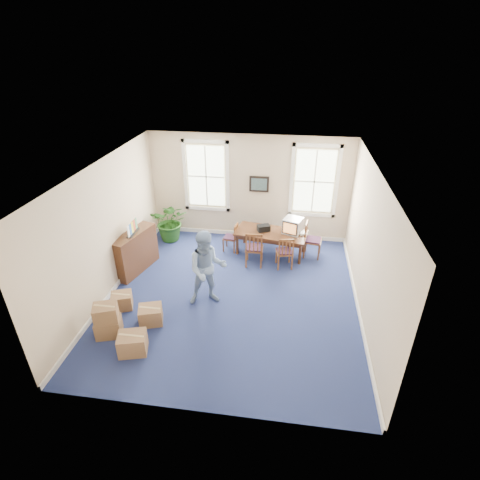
# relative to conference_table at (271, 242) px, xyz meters

# --- Properties ---
(floor) EXTENTS (6.50, 6.50, 0.00)m
(floor) POSITION_rel_conference_table_xyz_m (-0.77, -2.23, -0.34)
(floor) COLOR navy
(floor) RESTS_ON ground
(ceiling) EXTENTS (6.50, 6.50, 0.00)m
(ceiling) POSITION_rel_conference_table_xyz_m (-0.77, -2.23, 2.86)
(ceiling) COLOR white
(ceiling) RESTS_ON ground
(wall_back) EXTENTS (6.50, 0.00, 6.50)m
(wall_back) POSITION_rel_conference_table_xyz_m (-0.77, 1.02, 1.26)
(wall_back) COLOR beige
(wall_back) RESTS_ON ground
(wall_front) EXTENTS (6.50, 0.00, 6.50)m
(wall_front) POSITION_rel_conference_table_xyz_m (-0.77, -5.48, 1.26)
(wall_front) COLOR beige
(wall_front) RESTS_ON ground
(wall_left) EXTENTS (0.00, 6.50, 6.50)m
(wall_left) POSITION_rel_conference_table_xyz_m (-3.77, -2.23, 1.26)
(wall_left) COLOR beige
(wall_left) RESTS_ON ground
(wall_right) EXTENTS (0.00, 6.50, 6.50)m
(wall_right) POSITION_rel_conference_table_xyz_m (2.23, -2.23, 1.26)
(wall_right) COLOR beige
(wall_right) RESTS_ON ground
(baseboard_back) EXTENTS (6.00, 0.04, 0.12)m
(baseboard_back) POSITION_rel_conference_table_xyz_m (-0.77, 0.99, -0.28)
(baseboard_back) COLOR white
(baseboard_back) RESTS_ON ground
(baseboard_left) EXTENTS (0.04, 6.50, 0.12)m
(baseboard_left) POSITION_rel_conference_table_xyz_m (-3.74, -2.23, -0.28)
(baseboard_left) COLOR white
(baseboard_left) RESTS_ON ground
(baseboard_right) EXTENTS (0.04, 6.50, 0.12)m
(baseboard_right) POSITION_rel_conference_table_xyz_m (2.20, -2.23, -0.28)
(baseboard_right) COLOR white
(baseboard_right) RESTS_ON ground
(window_left) EXTENTS (1.40, 0.12, 2.20)m
(window_left) POSITION_rel_conference_table_xyz_m (-2.07, 1.00, 1.56)
(window_left) COLOR white
(window_left) RESTS_ON ground
(window_right) EXTENTS (1.40, 0.12, 2.20)m
(window_right) POSITION_rel_conference_table_xyz_m (1.13, 1.00, 1.56)
(window_right) COLOR white
(window_right) RESTS_ON ground
(wall_picture) EXTENTS (0.58, 0.06, 0.48)m
(wall_picture) POSITION_rel_conference_table_xyz_m (-0.47, 0.97, 1.41)
(wall_picture) COLOR black
(wall_picture) RESTS_ON ground
(conference_table) EXTENTS (2.14, 1.23, 0.69)m
(conference_table) POSITION_rel_conference_table_xyz_m (0.00, 0.00, 0.00)
(conference_table) COLOR #4C2B18
(conference_table) RESTS_ON ground
(crt_tv) EXTENTS (0.64, 0.67, 0.44)m
(crt_tv) POSITION_rel_conference_table_xyz_m (0.60, 0.05, 0.56)
(crt_tv) COLOR #B7B7BC
(crt_tv) RESTS_ON conference_table
(game_console) EXTENTS (0.25, 0.27, 0.05)m
(game_console) POSITION_rel_conference_table_xyz_m (0.87, 0.00, 0.37)
(game_console) COLOR white
(game_console) RESTS_ON conference_table
(equipment_bag) EXTENTS (0.41, 0.35, 0.17)m
(equipment_bag) POSITION_rel_conference_table_xyz_m (-0.23, 0.05, 0.43)
(equipment_bag) COLOR black
(equipment_bag) RESTS_ON conference_table
(chair_near_left) EXTENTS (0.49, 0.49, 1.05)m
(chair_near_left) POSITION_rel_conference_table_xyz_m (-0.41, -0.69, 0.18)
(chair_near_left) COLOR brown
(chair_near_left) RESTS_ON ground
(chair_near_right) EXTENTS (0.51, 0.51, 0.95)m
(chair_near_right) POSITION_rel_conference_table_xyz_m (0.41, -0.69, 0.13)
(chair_near_right) COLOR brown
(chair_near_right) RESTS_ON ground
(chair_end_left) EXTENTS (0.44, 0.44, 0.86)m
(chair_end_left) POSITION_rel_conference_table_xyz_m (-1.19, 0.00, 0.09)
(chair_end_left) COLOR brown
(chair_end_left) RESTS_ON ground
(chair_end_right) EXTENTS (0.53, 0.53, 1.04)m
(chair_end_right) POSITION_rel_conference_table_xyz_m (1.19, 0.00, 0.18)
(chair_end_right) COLOR brown
(chair_end_right) RESTS_ON ground
(man) EXTENTS (1.08, 0.94, 1.86)m
(man) POSITION_rel_conference_table_xyz_m (-1.30, -2.51, 0.58)
(man) COLOR #7C99C1
(man) RESTS_ON ground
(credenza) EXTENTS (0.78, 1.51, 1.14)m
(credenza) POSITION_rel_conference_table_xyz_m (-3.52, -1.41, 0.23)
(credenza) COLOR #4C2B18
(credenza) RESTS_ON ground
(brochure_rack) EXTENTS (0.22, 0.76, 0.33)m
(brochure_rack) POSITION_rel_conference_table_xyz_m (-3.50, -1.41, 0.96)
(brochure_rack) COLOR #99999E
(brochure_rack) RESTS_ON credenza
(potted_plant) EXTENTS (1.19, 1.06, 1.24)m
(potted_plant) POSITION_rel_conference_table_xyz_m (-3.10, 0.40, 0.28)
(potted_plant) COLOR #1B4614
(potted_plant) RESTS_ON ground
(cardboard_boxes) EXTENTS (1.72, 1.72, 0.80)m
(cardboard_boxes) POSITION_rel_conference_table_xyz_m (-2.95, -3.81, 0.05)
(cardboard_boxes) COLOR #916945
(cardboard_boxes) RESTS_ON ground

